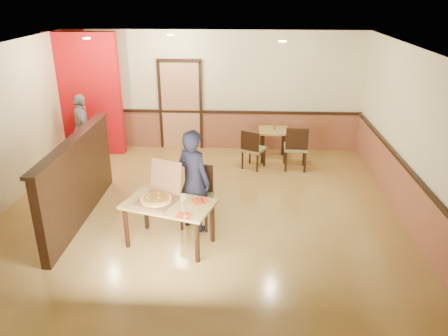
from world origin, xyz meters
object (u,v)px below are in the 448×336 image
object	(u,v)px
diner	(194,181)
pizza_box	(158,197)
diner_chair	(197,193)
side_table	(273,137)
main_table	(169,209)
side_chair_left	(252,148)
side_chair_right	(296,146)
passerby	(83,128)
condiment	(275,126)

from	to	relation	value
diner	pizza_box	xyz separation A→B (m)	(-0.49, -0.47, -0.06)
diner_chair	side_table	size ratio (longest dim) A/B	1.41
main_table	side_chair_left	size ratio (longest dim) A/B	1.69
main_table	side_chair_right	world-z (taller)	side_chair_right
diner_chair	diner	size ratio (longest dim) A/B	0.59
main_table	passerby	distance (m)	4.27
diner	passerby	bearing A→B (deg)	-11.18
main_table	diner_chair	bearing A→B (deg)	79.68
side_chair_right	pizza_box	distance (m)	3.85
side_chair_right	pizza_box	bearing A→B (deg)	54.55
condiment	side_chair_left	bearing A→B (deg)	-126.90
diner_chair	side_table	distance (m)	3.34
diner	pizza_box	size ratio (longest dim) A/B	2.21
main_table	condiment	size ratio (longest dim) A/B	10.52
passerby	condiment	world-z (taller)	passerby
passerby	condiment	distance (m)	4.32
passerby	condiment	bearing A→B (deg)	-110.50
diner_chair	side_table	bearing A→B (deg)	72.10
side_chair_left	side_chair_right	distance (m)	0.93
main_table	diner	bearing A→B (deg)	75.96
side_table	passerby	world-z (taller)	passerby
side_chair_left	condiment	world-z (taller)	side_chair_left
side_table	passerby	distance (m)	4.31
side_chair_right	side_chair_left	bearing A→B (deg)	1.72
diner_chair	side_chair_left	world-z (taller)	diner_chair
side_chair_left	diner_chair	bearing A→B (deg)	96.01
side_chair_right	diner	size ratio (longest dim) A/B	0.59
side_table	main_table	bearing A→B (deg)	-115.41
diner_chair	pizza_box	size ratio (longest dim) A/B	1.31
side_chair_left	side_table	world-z (taller)	side_chair_left
side_table	diner	xyz separation A→B (m)	(-1.44, -3.18, 0.30)
diner_chair	diner	xyz separation A→B (m)	(-0.03, -0.15, 0.30)
diner_chair	side_chair_left	size ratio (longest dim) A/B	1.14
diner_chair	diner	distance (m)	0.33
side_chair_right	passerby	world-z (taller)	passerby
passerby	condiment	xyz separation A→B (m)	(4.31, 0.33, 0.02)
diner_chair	side_chair_right	distance (m)	3.04
side_chair_right	passerby	xyz separation A→B (m)	(-4.74, 0.35, 0.22)
side_chair_right	diner_chair	bearing A→B (deg)	54.99
diner_chair	condiment	size ratio (longest dim) A/B	7.10
condiment	diner	bearing A→B (deg)	-114.32
passerby	pizza_box	distance (m)	4.12
side_table	pizza_box	bearing A→B (deg)	-117.84
side_table	diner	size ratio (longest dim) A/B	0.42
main_table	side_chair_left	world-z (taller)	side_chair_left
diner_chair	condiment	distance (m)	3.41
pizza_box	condiment	xyz separation A→B (m)	(1.95, 3.71, 0.00)
pizza_box	passerby	bearing A→B (deg)	145.55
side_chair_left	side_chair_right	world-z (taller)	side_chair_right
main_table	diner	distance (m)	0.66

